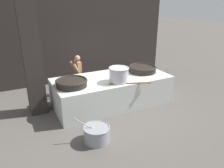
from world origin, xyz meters
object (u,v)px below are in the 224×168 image
at_px(giant_wok_far, 142,69).
at_px(cook, 78,74).
at_px(giant_wok_near, 72,83).
at_px(stock_pot, 119,74).
at_px(prep_bowl_vegetables, 97,133).

height_order(giant_wok_far, cook, cook).
bearing_deg(giant_wok_near, giant_wok_far, 4.65).
bearing_deg(giant_wok_near, stock_pot, -12.41).
relative_size(cook, prep_bowl_vegetables, 1.78).
bearing_deg(giant_wok_far, stock_pot, -156.92).
height_order(giant_wok_near, cook, cook).
bearing_deg(prep_bowl_vegetables, stock_pot, 44.99).
bearing_deg(cook, prep_bowl_vegetables, 79.16).
xyz_separation_m(giant_wok_far, stock_pot, (-1.25, -0.53, 0.13)).
height_order(stock_pot, cook, cook).
relative_size(giant_wok_near, giant_wok_far, 0.96).
bearing_deg(cook, stock_pot, 113.49).
height_order(giant_wok_near, prep_bowl_vegetables, giant_wok_near).
distance_m(giant_wok_near, cook, 1.59).
relative_size(giant_wok_far, prep_bowl_vegetables, 1.19).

